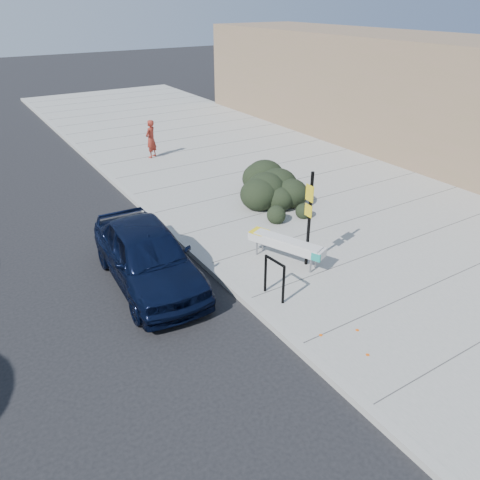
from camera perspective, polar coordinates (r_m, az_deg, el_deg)
The scene contains 9 objects.
ground at distance 11.60m, azimuth 0.94°, elevation -7.83°, with size 120.00×120.00×0.00m, color black.
sidewalk_near at distance 18.08m, azimuth 7.19°, elevation 5.80°, with size 11.20×50.00×0.15m, color gray.
curb_near at distance 15.40m, azimuth -9.28°, elevation 1.69°, with size 0.22×50.00×0.17m, color #9E9E99.
bench at distance 12.88m, azimuth 5.64°, elevation -0.48°, with size 1.28×2.27×0.68m.
bike_rack at distance 11.29m, azimuth 4.22°, elevation -4.26°, with size 0.13×0.72×1.05m.
sign_post at distance 12.36m, azimuth 8.43°, elevation 3.13°, with size 0.10×0.31×2.68m.
hedge at distance 16.69m, azimuth 3.64°, elevation 6.83°, with size 1.79×3.58×1.34m, color black.
sedan_navy at distance 12.24m, azimuth -11.19°, elevation -1.83°, with size 1.93×4.79×1.63m, color black.
pedestrian at distance 21.98m, azimuth -10.81°, elevation 12.02°, with size 0.62×0.41×1.70m, color maroon.
Camera 1 is at (-5.21, -7.89, 6.72)m, focal length 35.00 mm.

